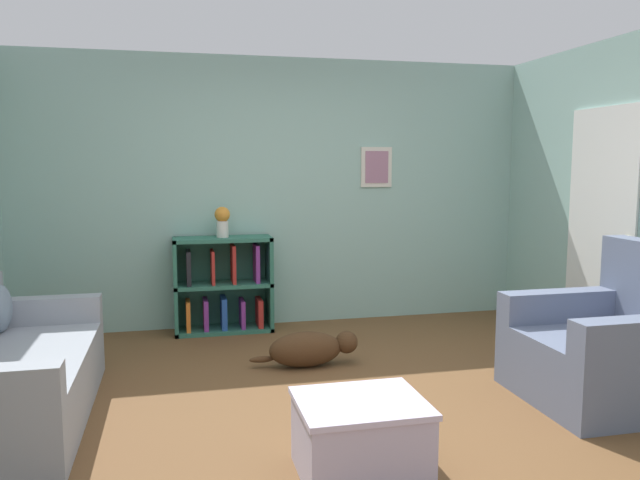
{
  "coord_description": "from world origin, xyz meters",
  "views": [
    {
      "loc": [
        -0.99,
        -3.83,
        1.58
      ],
      "look_at": [
        0.0,
        0.4,
        1.05
      ],
      "focal_mm": 35.0,
      "sensor_mm": 36.0,
      "label": 1
    }
  ],
  "objects": [
    {
      "name": "wall_back",
      "position": [
        0.0,
        2.25,
        1.3
      ],
      "size": [
        5.6,
        0.13,
        2.6
      ],
      "color": "#93BCB2",
      "rests_on": "ground_plane"
    },
    {
      "name": "ground_plane",
      "position": [
        0.0,
        0.0,
        0.0
      ],
      "size": [
        14.0,
        14.0,
        0.0
      ],
      "primitive_type": "plane",
      "color": "brown"
    },
    {
      "name": "coffee_table",
      "position": [
        -0.1,
        -0.93,
        0.21
      ],
      "size": [
        0.65,
        0.55,
        0.39
      ],
      "color": "#BCB2D1",
      "rests_on": "ground_plane"
    },
    {
      "name": "vase",
      "position": [
        -0.56,
        2.01,
        1.06
      ],
      "size": [
        0.14,
        0.14,
        0.29
      ],
      "color": "silver",
      "rests_on": "bookshelf"
    },
    {
      "name": "recliner_chair",
      "position": [
        1.85,
        -0.32,
        0.35
      ],
      "size": [
        1.03,
        1.01,
        1.05
      ],
      "color": "slate",
      "rests_on": "ground_plane"
    },
    {
      "name": "couch",
      "position": [
        -2.03,
        0.19,
        0.3
      ],
      "size": [
        0.85,
        1.82,
        0.8
      ],
      "color": "#9399A3",
      "rests_on": "ground_plane"
    },
    {
      "name": "dog",
      "position": [
        0.02,
        0.81,
        0.14
      ],
      "size": [
        0.86,
        0.25,
        0.28
      ],
      "color": "#472D19",
      "rests_on": "ground_plane"
    },
    {
      "name": "bookshelf",
      "position": [
        -0.56,
        2.03,
        0.43
      ],
      "size": [
        0.91,
        0.35,
        0.9
      ],
      "color": "#2D6B56",
      "rests_on": "ground_plane"
    }
  ]
}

